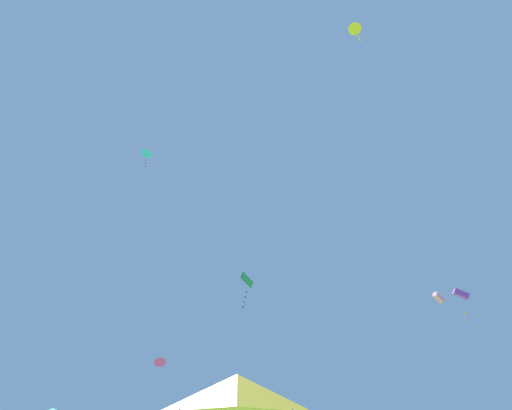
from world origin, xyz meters
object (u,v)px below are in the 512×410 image
kite_magenta_delta (160,362)px  kite_purple_box (461,295)px  kite_cyan_delta (147,154)px  kite_green_diamond (248,281)px  canopy_tent_yellow (237,393)px  kite_pink_box (439,298)px  kite_yellow_delta (355,29)px

kite_magenta_delta → kite_purple_box: bearing=-38.2°
kite_magenta_delta → kite_cyan_delta: bearing=-154.0°
kite_magenta_delta → kite_green_diamond: bearing=-57.6°
kite_purple_box → kite_cyan_delta: size_ratio=0.77×
canopy_tent_yellow → kite_green_diamond: (0.48, 7.19, 6.37)m
kite_pink_box → kite_yellow_delta: kite_yellow_delta is taller
kite_pink_box → kite_magenta_delta: 23.35m
canopy_tent_yellow → kite_yellow_delta: (7.67, 3.65, 23.48)m
kite_cyan_delta → kite_pink_box: bearing=8.2°
canopy_tent_yellow → kite_purple_box: (10.62, 3.95, 4.71)m
kite_green_diamond → kite_magenta_delta: size_ratio=2.21×
kite_pink_box → kite_cyan_delta: kite_cyan_delta is taller
kite_purple_box → canopy_tent_yellow: bearing=-159.6°
canopy_tent_yellow → kite_magenta_delta: 17.91m
kite_yellow_delta → canopy_tent_yellow: bearing=-154.6°
kite_purple_box → kite_green_diamond: kite_green_diamond is taller
kite_magenta_delta → kite_cyan_delta: size_ratio=0.49×
canopy_tent_yellow → kite_purple_box: size_ratio=2.55×
canopy_tent_yellow → kite_yellow_delta: kite_yellow_delta is taller
kite_pink_box → kite_yellow_delta: 22.82m
canopy_tent_yellow → kite_magenta_delta: bearing=108.3°
kite_green_diamond → kite_pink_box: bearing=35.3°
kite_pink_box → kite_cyan_delta: (-25.45, -3.66, 11.63)m
kite_pink_box → kite_purple_box: size_ratio=0.76×
kite_yellow_delta → kite_cyan_delta: bearing=144.3°
kite_pink_box → kite_magenta_delta: (-22.53, -2.23, -5.69)m
kite_purple_box → kite_cyan_delta: bearing=149.4°
kite_pink_box → kite_yellow_delta: bearing=-121.5°
canopy_tent_yellow → kite_cyan_delta: (-8.43, 15.23, 20.92)m
kite_pink_box → kite_magenta_delta: bearing=-174.3°
canopy_tent_yellow → kite_purple_box: bearing=20.4°
canopy_tent_yellow → kite_cyan_delta: bearing=119.0°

